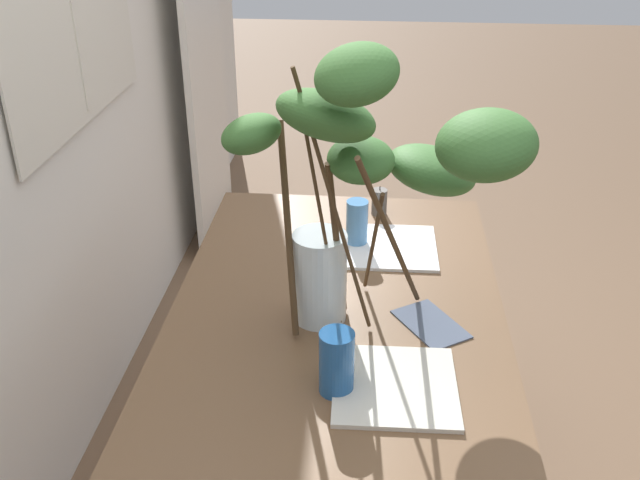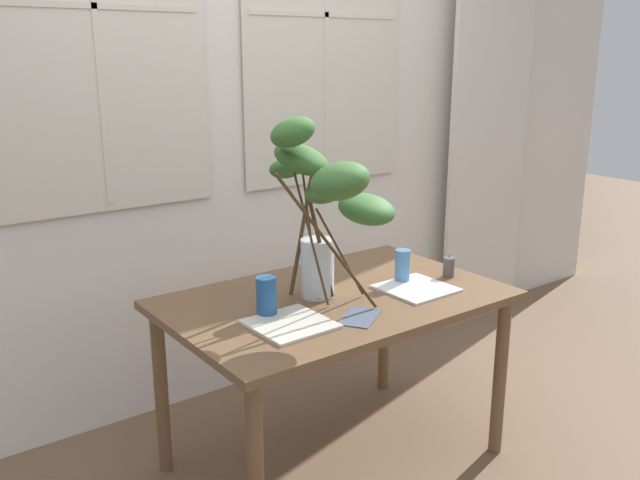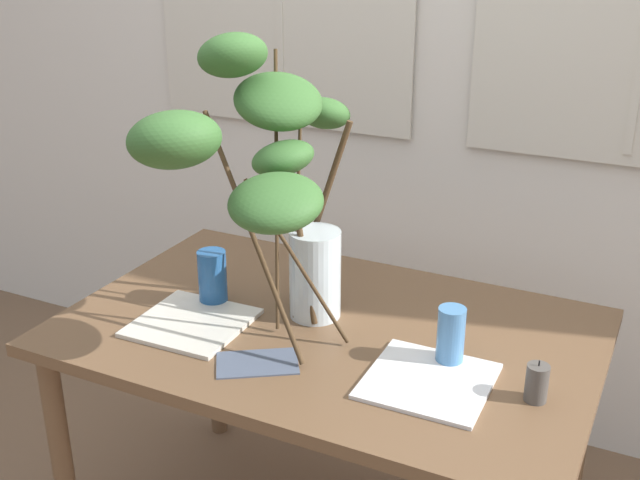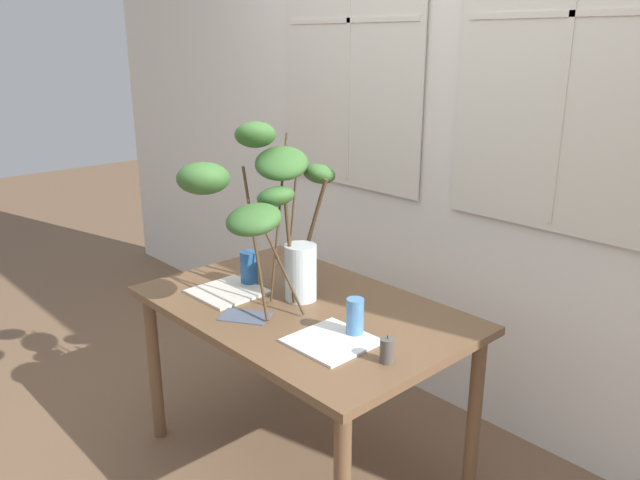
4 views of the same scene
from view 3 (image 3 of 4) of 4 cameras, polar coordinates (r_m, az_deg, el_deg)
The scene contains 8 objects.
dining_table at distance 1.98m, azimuth 0.56°, elevation -8.43°, with size 1.29×0.83×0.72m.
vase_with_branches at distance 1.77m, azimuth -3.88°, elevation 5.34°, with size 0.44×0.69×0.73m.
drinking_glass_blue_left at distance 2.04m, azimuth -7.82°, elevation -2.74°, with size 0.07×0.07×0.15m, color #235693.
drinking_glass_blue_right at distance 1.78m, azimuth 9.49°, elevation -6.91°, with size 0.06×0.06×0.14m, color #4C84BC.
plate_square_left at distance 1.97m, azimuth -9.31°, elevation -5.95°, with size 0.26×0.26×0.01m, color silver.
plate_square_right at distance 1.74m, azimuth 7.89°, elevation -10.11°, with size 0.26×0.26×0.01m, color white.
napkin_folded at distance 1.79m, azimuth -4.58°, elevation -8.91°, with size 0.18×0.11×0.00m, color #4C566B.
pillar_candle at distance 1.71m, azimuth 15.49°, elevation -9.99°, with size 0.05×0.05×0.09m.
Camera 3 is at (0.73, -1.54, 1.65)m, focal length 44.00 mm.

